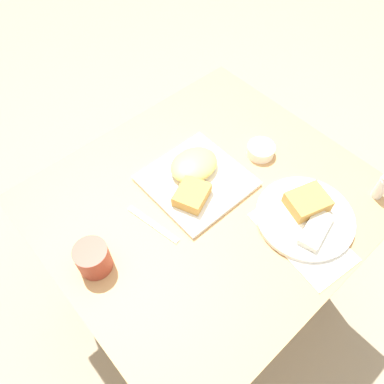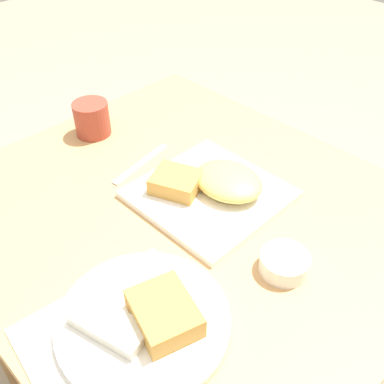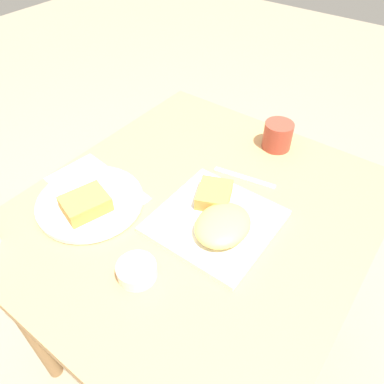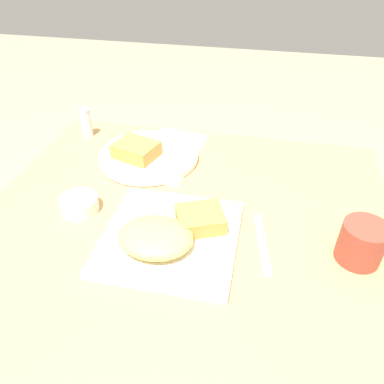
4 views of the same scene
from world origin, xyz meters
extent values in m
plane|color=gray|center=(0.00, 0.00, 0.00)|extent=(8.00, 8.00, 0.00)
cube|color=tan|center=(0.00, 0.00, 0.75)|extent=(0.93, 0.83, 0.04)
cylinder|color=#9F7649|center=(0.40, -0.36, 0.37)|extent=(0.05, 0.05, 0.74)
cylinder|color=#9F7649|center=(-0.40, 0.36, 0.37)|extent=(0.05, 0.05, 0.74)
cylinder|color=#9F7649|center=(0.40, 0.36, 0.37)|extent=(0.05, 0.05, 0.74)
cube|color=silver|center=(-0.10, 0.26, 0.77)|extent=(0.19, 0.30, 0.00)
cube|color=white|center=(-0.01, -0.07, 0.78)|extent=(0.28, 0.28, 0.01)
ellipsoid|color=#EAC660|center=(-0.03, -0.10, 0.81)|extent=(0.15, 0.12, 0.04)
cube|color=gold|center=(0.04, -0.02, 0.80)|extent=(0.12, 0.11, 0.04)
cylinder|color=white|center=(-0.15, 0.23, 0.78)|extent=(0.27, 0.27, 0.01)
cube|color=gold|center=(-0.18, 0.21, 0.81)|extent=(0.13, 0.12, 0.04)
cube|color=beige|center=(-0.13, 0.28, 0.80)|extent=(0.13, 0.08, 0.02)
cylinder|color=white|center=(-0.24, -0.01, 0.79)|extent=(0.09, 0.09, 0.03)
cylinder|color=#D1B775|center=(-0.24, -0.01, 0.80)|extent=(0.07, 0.07, 0.00)
cube|color=silver|center=(0.17, -0.04, 0.77)|extent=(0.05, 0.18, 0.00)
cylinder|color=#9E3D2D|center=(0.36, -0.04, 0.81)|extent=(0.09, 0.09, 0.08)
camera|label=1|loc=(0.44, 0.43, 1.68)|focal=35.00mm
camera|label=2|loc=(-0.49, 0.46, 1.39)|focal=42.00mm
camera|label=3|loc=(-0.55, -0.39, 1.47)|focal=35.00mm
camera|label=4|loc=(0.15, -0.61, 1.33)|focal=35.00mm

